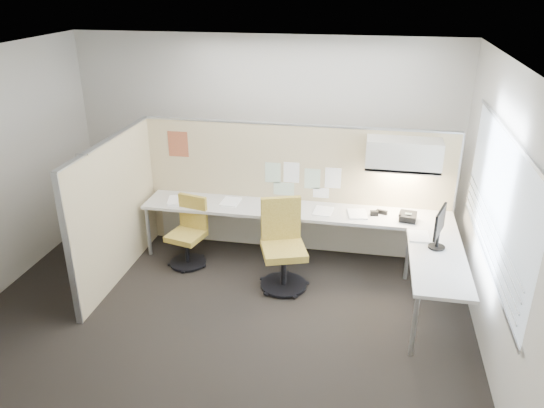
% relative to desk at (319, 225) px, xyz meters
% --- Properties ---
extents(floor, '(5.50, 4.50, 0.01)m').
position_rel_desk_xyz_m(floor, '(-0.93, -1.13, -0.61)').
color(floor, black).
rests_on(floor, ground).
extents(ceiling, '(5.50, 4.50, 0.01)m').
position_rel_desk_xyz_m(ceiling, '(-0.93, -1.13, 2.20)').
color(ceiling, white).
rests_on(ceiling, wall_back).
extents(wall_back, '(5.50, 0.02, 2.80)m').
position_rel_desk_xyz_m(wall_back, '(-0.93, 1.12, 0.80)').
color(wall_back, beige).
rests_on(wall_back, ground).
extents(wall_front, '(5.50, 0.02, 2.80)m').
position_rel_desk_xyz_m(wall_front, '(-0.93, -3.38, 0.80)').
color(wall_front, beige).
rests_on(wall_front, ground).
extents(wall_right, '(0.02, 4.50, 2.80)m').
position_rel_desk_xyz_m(wall_right, '(1.82, -1.13, 0.80)').
color(wall_right, beige).
rests_on(wall_right, ground).
extents(window_pane, '(0.01, 2.80, 1.30)m').
position_rel_desk_xyz_m(window_pane, '(1.79, -1.13, 0.95)').
color(window_pane, '#A7B8C2').
rests_on(window_pane, wall_right).
extents(partition_back, '(4.10, 0.06, 1.75)m').
position_rel_desk_xyz_m(partition_back, '(-0.38, 0.47, 0.27)').
color(partition_back, tan).
rests_on(partition_back, floor).
extents(partition_left, '(0.06, 2.20, 1.75)m').
position_rel_desk_xyz_m(partition_left, '(-2.43, -0.63, 0.27)').
color(partition_left, tan).
rests_on(partition_left, floor).
extents(desk, '(4.00, 2.07, 0.73)m').
position_rel_desk_xyz_m(desk, '(0.00, 0.00, 0.00)').
color(desk, beige).
rests_on(desk, floor).
extents(overhead_bin, '(0.90, 0.36, 0.38)m').
position_rel_desk_xyz_m(overhead_bin, '(0.97, 0.26, 0.91)').
color(overhead_bin, beige).
rests_on(overhead_bin, partition_back).
extents(task_light_strip, '(0.60, 0.06, 0.02)m').
position_rel_desk_xyz_m(task_light_strip, '(0.97, 0.26, 0.70)').
color(task_light_strip, '#FFEABF').
rests_on(task_light_strip, overhead_bin).
extents(pinned_papers, '(1.01, 0.00, 0.47)m').
position_rel_desk_xyz_m(pinned_papers, '(-0.30, 0.44, 0.43)').
color(pinned_papers, '#8CBF8C').
rests_on(pinned_papers, partition_back).
extents(poster, '(0.28, 0.00, 0.35)m').
position_rel_desk_xyz_m(poster, '(-1.98, 0.44, 0.82)').
color(poster, '#ED551E').
rests_on(poster, partition_back).
extents(chair_left, '(0.51, 0.52, 0.90)m').
position_rel_desk_xyz_m(chair_left, '(-1.67, -0.21, -0.18)').
color(chair_left, black).
rests_on(chair_left, floor).
extents(chair_right, '(0.64, 0.66, 1.08)m').
position_rel_desk_xyz_m(chair_right, '(-0.38, -0.51, -0.10)').
color(chair_right, black).
rests_on(chair_right, floor).
extents(monitor, '(0.19, 0.43, 0.47)m').
position_rel_desk_xyz_m(monitor, '(1.37, -0.62, 0.40)').
color(monitor, black).
rests_on(monitor, desk).
extents(phone, '(0.23, 0.22, 0.12)m').
position_rel_desk_xyz_m(phone, '(1.08, 0.05, 0.18)').
color(phone, black).
rests_on(phone, desk).
extents(stapler, '(0.15, 0.08, 0.05)m').
position_rel_desk_xyz_m(stapler, '(0.77, 0.20, 0.15)').
color(stapler, black).
rests_on(stapler, desk).
extents(tape_dispenser, '(0.11, 0.07, 0.06)m').
position_rel_desk_xyz_m(tape_dispenser, '(0.68, 0.13, 0.16)').
color(tape_dispenser, black).
rests_on(tape_dispenser, desk).
extents(coat_hook, '(0.18, 0.45, 1.36)m').
position_rel_desk_xyz_m(coat_hook, '(-2.51, -1.20, 0.81)').
color(coat_hook, silver).
rests_on(coat_hook, partition_left).
extents(paper_stack_0, '(0.29, 0.34, 0.04)m').
position_rel_desk_xyz_m(paper_stack_0, '(-1.91, 0.07, 0.15)').
color(paper_stack_0, white).
rests_on(paper_stack_0, desk).
extents(paper_stack_1, '(0.24, 0.31, 0.02)m').
position_rel_desk_xyz_m(paper_stack_1, '(-1.21, 0.19, 0.14)').
color(paper_stack_1, white).
rests_on(paper_stack_1, desk).
extents(paper_stack_2, '(0.25, 0.32, 0.01)m').
position_rel_desk_xyz_m(paper_stack_2, '(0.04, 0.12, 0.13)').
color(paper_stack_2, white).
rests_on(paper_stack_2, desk).
extents(paper_stack_3, '(0.27, 0.33, 0.02)m').
position_rel_desk_xyz_m(paper_stack_3, '(0.47, 0.11, 0.14)').
color(paper_stack_3, white).
rests_on(paper_stack_3, desk).
extents(paper_stack_4, '(0.24, 0.31, 0.02)m').
position_rel_desk_xyz_m(paper_stack_4, '(1.19, -0.38, 0.14)').
color(paper_stack_4, white).
rests_on(paper_stack_4, desk).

